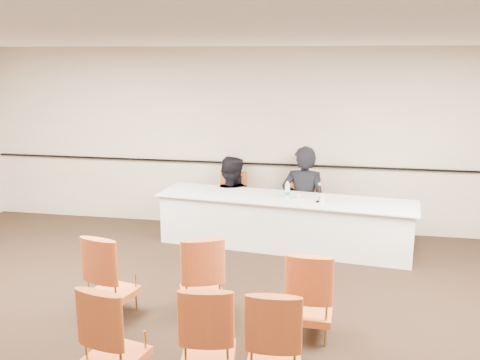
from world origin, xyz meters
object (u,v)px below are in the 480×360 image
coffee_cup (322,198)px  aud_chair_back_right (275,337)px  drinking_glass (299,196)px  panelist_second (230,210)px  aud_chair_front_right (310,293)px  panelist_second_chair (230,202)px  water_bottle (287,190)px  aud_chair_front_left (112,274)px  aud_chair_front_mid (201,275)px  panelist_main_chair (303,208)px  aud_chair_back_left (116,333)px  panel_table (284,222)px  microphone (319,193)px  aud_chair_back_mid (209,332)px  panelist_main (304,206)px

coffee_cup → aud_chair_back_right: bearing=-94.6°
drinking_glass → aud_chair_back_right: bearing=-88.7°
panelist_second → drinking_glass: panelist_second is taller
panelist_second → aud_chair_back_right: bearing=109.4°
aud_chair_front_right → panelist_second_chair: bearing=116.3°
panelist_second → coffee_cup: panelist_second is taller
panelist_second → aud_chair_front_right: 3.64m
panelist_second → coffee_cup: (1.55, -0.88, 0.51)m
coffee_cup → water_bottle: bearing=160.8°
aud_chair_front_left → aud_chair_front_mid: (0.98, 0.17, 0.00)m
panelist_main_chair → aud_chair_back_left: bearing=-100.5°
panelist_second → panelist_second_chair: (0.00, -0.00, 0.14)m
water_bottle → aud_chair_front_right: size_ratio=0.27×
panelist_second_chair → coffee_cup: bearing=-22.8°
panelist_main_chair → panelist_second: 1.25m
water_bottle → coffee_cup: bearing=-19.2°
panelist_second → water_bottle: size_ratio=7.17×
panelist_main_chair → panelist_second: panelist_second is taller
water_bottle → aud_chair_front_left: size_ratio=0.27×
panelist_second_chair → water_bottle: 1.31m
panelist_second_chair → aud_chair_front_left: size_ratio=1.00×
aud_chair_back_right → coffee_cup: bearing=82.6°
panel_table → aud_chair_front_mid: aud_chair_front_mid is taller
panel_table → water_bottle: size_ratio=15.21×
panelist_second → aud_chair_back_left: 4.44m
drinking_glass → aud_chair_back_right: (0.08, -3.49, -0.35)m
aud_chair_front_left → aud_chair_front_mid: same height
microphone → aud_chair_back_mid: size_ratio=0.28×
panelist_second_chair → water_bottle: size_ratio=3.73×
aud_chair_back_mid → aud_chair_front_mid: bearing=99.6°
coffee_cup → aud_chair_back_right: (-0.27, -3.36, -0.37)m
aud_chair_front_mid → microphone: bearing=40.3°
aud_chair_front_left → aud_chair_back_left: bearing=-50.8°
panelist_second → panelist_second_chair: 0.14m
panelist_second → panelist_second_chair: panelist_second is taller
panelist_main → panelist_second: bearing=-3.7°
panelist_main_chair → panelist_second: bearing=180.0°
aud_chair_front_left → aud_chair_back_right: same height
panelist_main_chair → aud_chair_front_right: size_ratio=1.00×
microphone → aud_chair_front_left: (-2.18, -2.36, -0.43)m
aud_chair_front_left → aud_chair_front_right: bearing=11.9°
panelist_main_chair → aud_chair_front_left: (-1.91, -3.07, 0.00)m
panel_table → panelist_main_chair: 0.61m
aud_chair_back_right → aud_chair_front_right: bearing=72.4°
aud_chair_back_left → aud_chair_front_mid: bearing=87.1°
aud_chair_back_right → aud_chair_front_left: bearing=149.5°
aud_chair_front_left → aud_chair_back_left: 1.35m
panelist_second_chair → aud_chair_back_mid: 4.31m
aud_chair_back_mid → aud_chair_front_right: bearing=40.9°
aud_chair_front_right → panelist_main_chair: bearing=96.8°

